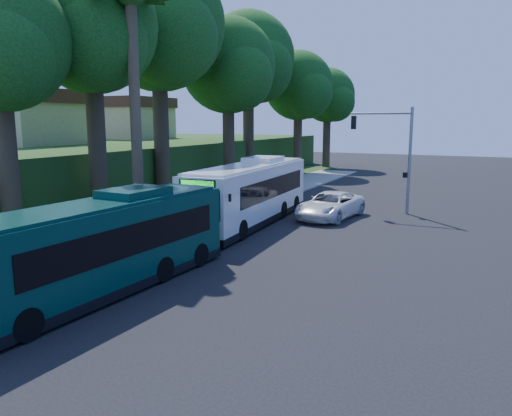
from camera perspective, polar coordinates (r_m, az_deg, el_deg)
The scene contains 18 objects.
ground at distance 26.47m, azimuth 3.01°, elevation -3.46°, with size 140.00×140.00×0.00m, color black.
sidewalk at distance 29.97m, azimuth -9.97°, elevation -1.89°, with size 4.50×70.00×0.12m, color gray.
red_curb at distance 25.49m, azimuth -11.00°, elevation -4.01°, with size 0.25×30.00×0.13m, color maroon.
grass_verge at distance 37.28m, azimuth -12.63°, elevation 0.30°, with size 8.00×70.00×0.06m, color #234719.
bus_shelter at distance 27.39m, azimuth -13.49°, elevation 0.59°, with size 3.20×1.51×2.55m.
stop_sign_pole at distance 24.56m, azimuth -13.30°, elevation 0.18°, with size 0.35×0.06×3.17m.
traffic_signal_pole at distance 34.35m, azimuth 15.54°, elevation 6.75°, with size 4.10×0.30×7.00m.
palm_tree at distance 29.36m, azimuth -14.13°, elevation 21.95°, with size 4.20×4.20×14.40m.
hillside_backdrop at distance 53.24m, azimuth -17.28°, elevation 5.55°, with size 24.00×60.00×8.80m.
tree_0 at distance 32.97m, azimuth -18.22°, elevation 18.33°, with size 8.40×8.00×15.70m.
tree_1 at distance 39.91m, azimuth -11.01°, elevation 19.31°, with size 10.50×10.00×18.26m.
tree_2 at distance 45.53m, azimuth -3.11°, elevation 15.44°, with size 8.82×8.40×15.12m.
tree_3 at distance 53.65m, azimuth -0.77°, elevation 16.24°, with size 10.08×9.60×17.28m.
tree_4 at distance 59.78m, azimuth 4.95°, elevation 13.40°, with size 8.40×8.00×14.14m.
tree_5 at distance 66.96m, azimuth 8.24°, elevation 12.31°, with size 7.35×7.00×12.86m.
white_bus at distance 30.04m, azimuth -0.59°, elevation 1.84°, with size 3.55×13.13×3.87m.
teal_bus at distance 18.65m, azimuth -17.43°, elevation -4.13°, with size 3.20×12.17×3.59m.
pickup at distance 32.03m, azimuth 8.49°, elevation 0.31°, with size 2.74×5.95×1.65m, color white.
Camera 1 is at (9.92, -23.76, 6.16)m, focal length 35.00 mm.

